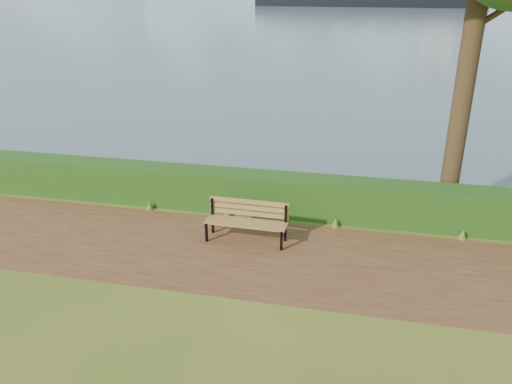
# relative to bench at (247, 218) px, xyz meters

# --- Properties ---
(ground) EXTENTS (140.00, 140.00, 0.00)m
(ground) POSITION_rel_bench_xyz_m (0.33, -0.97, -0.53)
(ground) COLOR #4B5B1A
(ground) RESTS_ON ground
(path) EXTENTS (40.00, 3.40, 0.01)m
(path) POSITION_rel_bench_xyz_m (0.33, -0.67, -0.53)
(path) COLOR #4E291A
(path) RESTS_ON ground
(hedge) EXTENTS (32.00, 0.85, 1.00)m
(hedge) POSITION_rel_bench_xyz_m (0.33, 1.63, -0.03)
(hedge) COLOR #184513
(hedge) RESTS_ON ground
(water) EXTENTS (700.00, 510.00, 0.00)m
(water) POSITION_rel_bench_xyz_m (0.33, 259.03, -0.53)
(water) COLOR #405767
(water) RESTS_ON ground
(bench) EXTENTS (1.86, 0.59, 0.93)m
(bench) POSITION_rel_bench_xyz_m (0.00, 0.00, 0.00)
(bench) COLOR black
(bench) RESTS_ON ground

